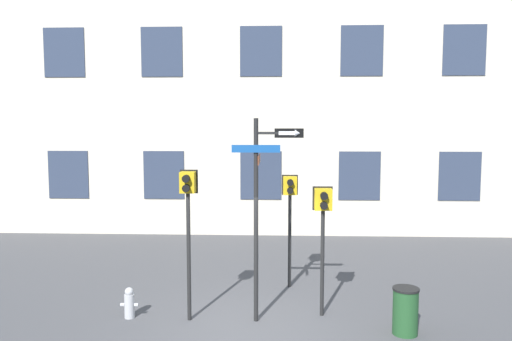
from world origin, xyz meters
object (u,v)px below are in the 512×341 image
pedestrian_signal_across (290,199)px  trash_bin (405,311)px  street_sign_pole (260,201)px  fire_hydrant (129,303)px  pedestrian_signal_right (323,214)px  pedestrian_signal_left (188,204)px

pedestrian_signal_across → trash_bin: size_ratio=3.06×
street_sign_pole → fire_hydrant: bearing=178.8°
pedestrian_signal_right → pedestrian_signal_across: bearing=109.2°
fire_hydrant → trash_bin: bearing=-6.0°
pedestrian_signal_left → pedestrian_signal_across: pedestrian_signal_left is taller
pedestrian_signal_right → pedestrian_signal_left: bearing=-172.5°
pedestrian_signal_left → pedestrian_signal_across: (2.06, 2.14, -0.21)m
pedestrian_signal_left → trash_bin: bearing=-6.8°
pedestrian_signal_left → fire_hydrant: pedestrian_signal_left is taller
fire_hydrant → street_sign_pole: bearing=-1.2°
street_sign_pole → pedestrian_signal_right: bearing=15.3°
street_sign_pole → pedestrian_signal_left: (-1.42, -0.01, -0.07)m
street_sign_pole → pedestrian_signal_right: 1.34m
pedestrian_signal_left → trash_bin: 4.60m
trash_bin → pedestrian_signal_left: bearing=173.2°
street_sign_pole → trash_bin: street_sign_pole is taller
pedestrian_signal_right → fire_hydrant: pedestrian_signal_right is taller
pedestrian_signal_right → trash_bin: pedestrian_signal_right is taller
fire_hydrant → trash_bin: size_ratio=0.71×
pedestrian_signal_left → trash_bin: (4.16, -0.50, -1.90)m
pedestrian_signal_across → fire_hydrant: 4.31m
pedestrian_signal_left → fire_hydrant: size_ratio=4.80×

